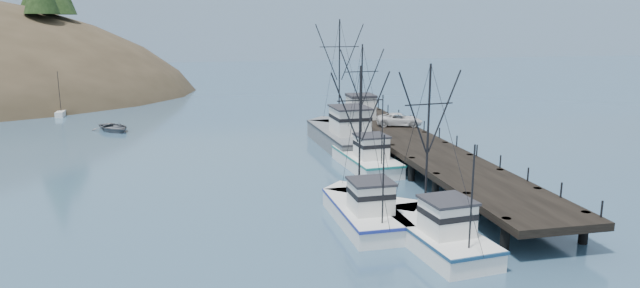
% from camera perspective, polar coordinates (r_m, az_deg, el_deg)
% --- Properties ---
extents(ground, '(400.00, 400.00, 0.00)m').
position_cam_1_polar(ground, '(35.31, -2.00, -9.64)').
color(ground, '#31506C').
rests_on(ground, ground).
extents(pier, '(6.00, 44.00, 2.00)m').
position_cam_1_polar(pier, '(53.36, 9.84, -0.28)').
color(pier, black).
rests_on(pier, ground).
extents(distant_ridge, '(360.00, 40.00, 26.00)m').
position_cam_1_polar(distant_ridge, '(203.26, -7.76, 8.59)').
color(distant_ridge, '#9EB2C6').
rests_on(distant_ridge, ground).
extents(distant_ridge_far, '(180.00, 25.00, 18.00)m').
position_cam_1_polar(distant_ridge_far, '(220.32, -21.28, 8.15)').
color(distant_ridge_far, silver).
rests_on(distant_ridge_far, ground).
extents(trawler_near, '(4.63, 10.94, 11.07)m').
position_cam_1_polar(trawler_near, '(35.18, 11.18, -8.53)').
color(trawler_near, white).
rests_on(trawler_near, ground).
extents(trawler_mid, '(3.81, 10.63, 10.65)m').
position_cam_1_polar(trawler_mid, '(38.23, 4.33, -6.60)').
color(trawler_mid, white).
rests_on(trawler_mid, ground).
extents(trawler_far, '(4.33, 11.16, 11.40)m').
position_cam_1_polar(trawler_far, '(52.05, 4.49, -1.43)').
color(trawler_far, white).
rests_on(trawler_far, ground).
extents(work_vessel, '(5.49, 16.35, 13.57)m').
position_cam_1_polar(work_vessel, '(60.22, 2.34, 0.90)').
color(work_vessel, slate).
rests_on(work_vessel, ground).
extents(pier_shed, '(3.00, 3.20, 2.80)m').
position_cam_1_polar(pier_shed, '(65.68, 4.10, 3.78)').
color(pier_shed, silver).
rests_on(pier_shed, pier).
extents(pickup_truck, '(5.29, 3.40, 1.36)m').
position_cam_1_polar(pickup_truck, '(61.70, 7.94, 2.44)').
color(pickup_truck, silver).
rests_on(pickup_truck, pier).
extents(motorboat, '(6.28, 6.82, 1.15)m').
position_cam_1_polar(motorboat, '(73.15, -19.90, 1.24)').
color(motorboat, '#55585E').
rests_on(motorboat, ground).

